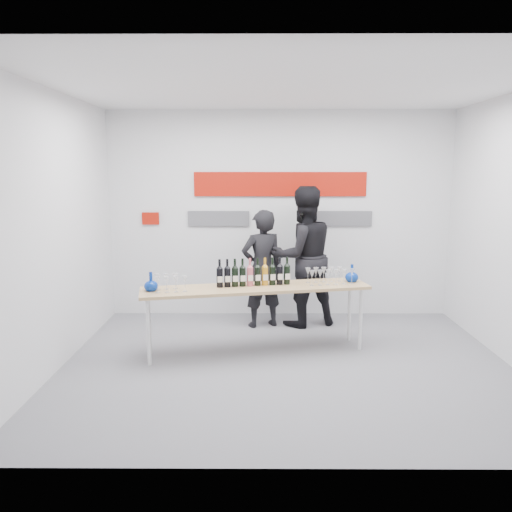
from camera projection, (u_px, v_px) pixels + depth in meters
The scene contains 12 objects.
ground at pixel (286, 364), 5.61m from camera, with size 5.00×5.00×0.00m, color slate.
back_wall at pixel (280, 215), 7.33m from camera, with size 5.00×0.04×3.00m, color silver.
signage at pixel (276, 194), 7.25m from camera, with size 3.38×0.02×0.79m.
tasting_table at pixel (256, 292), 5.86m from camera, with size 2.73×1.06×0.80m.
wine_bottles at pixel (254, 272), 5.88m from camera, with size 0.88×0.25×0.33m.
decanter_left at pixel (151, 281), 5.63m from camera, with size 0.16×0.16×0.21m, color navy, non-canonical shape.
decanter_right at pixel (352, 273), 6.10m from camera, with size 0.16×0.16×0.21m, color navy, non-canonical shape.
glasses_left at pixel (169, 283), 5.63m from camera, with size 0.39×0.26×0.18m.
glasses_right at pixel (328, 276), 6.00m from camera, with size 0.59×0.30×0.18m.
presenter_left at pixel (262, 269), 6.84m from camera, with size 0.59×0.39×1.63m, color black.
presenter_right at pixel (303, 257), 6.89m from camera, with size 0.94×0.73×1.94m, color black.
mic_stand at pixel (300, 293), 6.86m from camera, with size 0.18×0.18×1.59m.
Camera 1 is at (-0.31, -5.33, 2.16)m, focal length 35.00 mm.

